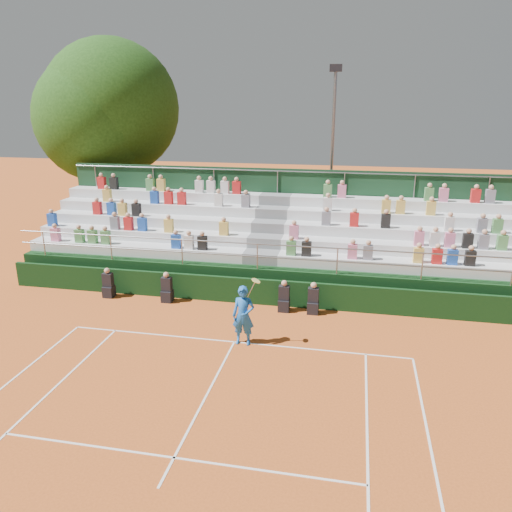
% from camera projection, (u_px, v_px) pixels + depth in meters
% --- Properties ---
extents(ground, '(90.00, 90.00, 0.00)m').
position_uv_depth(ground, '(234.00, 342.00, 15.91)').
color(ground, '#C75A21').
rests_on(ground, ground).
extents(courtside_wall, '(20.00, 0.15, 1.00)m').
position_uv_depth(courtside_wall, '(254.00, 291.00, 18.75)').
color(courtside_wall, black).
rests_on(courtside_wall, ground).
extents(line_officials, '(8.37, 0.40, 1.19)m').
position_uv_depth(line_officials, '(215.00, 293.00, 18.60)').
color(line_officials, black).
rests_on(line_officials, ground).
extents(grandstand, '(20.00, 5.20, 4.40)m').
position_uv_depth(grandstand, '(270.00, 252.00, 21.60)').
color(grandstand, black).
rests_on(grandstand, ground).
extents(tennis_player, '(0.88, 0.46, 2.22)m').
position_uv_depth(tennis_player, '(243.00, 316.00, 15.54)').
color(tennis_player, blue).
rests_on(tennis_player, ground).
extents(tree_west, '(6.75, 6.75, 9.77)m').
position_uv_depth(tree_west, '(99.00, 119.00, 26.78)').
color(tree_west, '#382414').
rests_on(tree_west, ground).
extents(tree_east, '(7.27, 7.27, 10.58)m').
position_uv_depth(tree_east, '(112.00, 108.00, 27.04)').
color(tree_east, '#382414').
rests_on(tree_east, ground).
extents(floodlight_mast, '(0.60, 0.25, 9.02)m').
position_uv_depth(floodlight_mast, '(332.00, 144.00, 25.31)').
color(floodlight_mast, gray).
rests_on(floodlight_mast, ground).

